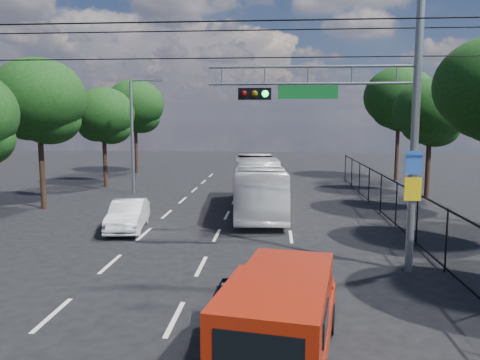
# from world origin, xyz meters

# --- Properties ---
(lane_markings) EXTENTS (6.12, 38.00, 0.01)m
(lane_markings) POSITION_xyz_m (-0.00, 14.00, 0.01)
(lane_markings) COLOR beige
(lane_markings) RESTS_ON ground
(signal_mast) EXTENTS (6.43, 0.39, 9.50)m
(signal_mast) POSITION_xyz_m (5.28, 7.99, 5.24)
(signal_mast) COLOR slate
(signal_mast) RESTS_ON ground
(streetlight_left) EXTENTS (2.09, 0.22, 7.08)m
(streetlight_left) POSITION_xyz_m (-6.33, 22.00, 3.94)
(streetlight_left) COLOR slate
(streetlight_left) RESTS_ON ground
(utility_wires) EXTENTS (22.00, 5.04, 0.74)m
(utility_wires) POSITION_xyz_m (0.00, 8.83, 7.23)
(utility_wires) COLOR black
(utility_wires) RESTS_ON ground
(fence_right) EXTENTS (0.06, 34.03, 2.00)m
(fence_right) POSITION_xyz_m (7.60, 12.17, 1.03)
(fence_right) COLOR black
(fence_right) RESTS_ON ground
(tree_right_d) EXTENTS (4.32, 4.32, 7.02)m
(tree_right_d) POSITION_xyz_m (11.42, 22.02, 4.85)
(tree_right_d) COLOR black
(tree_right_d) RESTS_ON ground
(tree_right_e) EXTENTS (5.28, 5.28, 8.58)m
(tree_right_e) POSITION_xyz_m (11.62, 30.02, 5.94)
(tree_right_e) COLOR black
(tree_right_e) RESTS_ON ground
(tree_left_c) EXTENTS (4.80, 4.80, 7.80)m
(tree_left_c) POSITION_xyz_m (-9.78, 17.02, 5.40)
(tree_left_c) COLOR black
(tree_left_c) RESTS_ON ground
(tree_left_d) EXTENTS (4.20, 4.20, 6.83)m
(tree_left_d) POSITION_xyz_m (-9.38, 25.02, 4.72)
(tree_left_d) COLOR black
(tree_left_d) RESTS_ON ground
(tree_left_e) EXTENTS (4.92, 4.92, 7.99)m
(tree_left_e) POSITION_xyz_m (-9.58, 33.02, 5.53)
(tree_left_e) COLOR black
(tree_left_e) RESTS_ON ground
(red_pickup) EXTENTS (2.58, 5.16, 1.84)m
(red_pickup) POSITION_xyz_m (2.49, 2.14, 0.98)
(red_pickup) COLOR black
(red_pickup) RESTS_ON ground
(navy_hatchback) EXTENTS (2.33, 4.60, 1.50)m
(navy_hatchback) POSITION_xyz_m (2.00, 1.86, 0.75)
(navy_hatchback) COLOR black
(navy_hatchback) RESTS_ON ground
(white_bus) EXTENTS (3.07, 10.01, 2.75)m
(white_bus) POSITION_xyz_m (1.44, 17.12, 1.37)
(white_bus) COLOR silver
(white_bus) RESTS_ON ground
(white_van) EXTENTS (1.82, 3.96, 1.26)m
(white_van) POSITION_xyz_m (-3.89, 12.68, 0.63)
(white_van) COLOR white
(white_van) RESTS_ON ground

